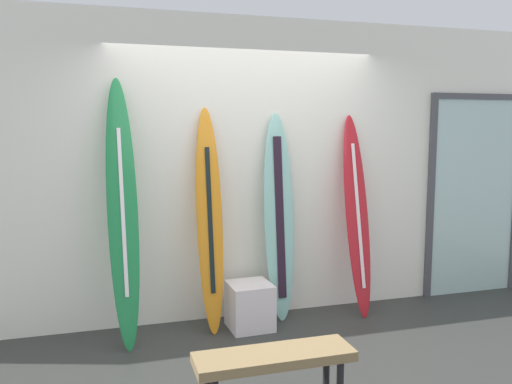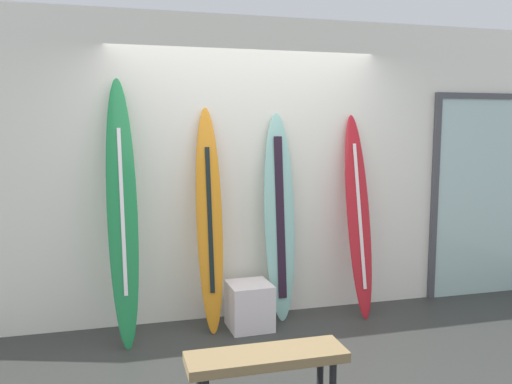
% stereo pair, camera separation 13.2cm
% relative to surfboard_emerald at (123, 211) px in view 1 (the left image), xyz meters
% --- Properties ---
extents(ground, '(8.00, 8.00, 0.04)m').
position_rel_surfboard_emerald_xyz_m(ground, '(1.14, -0.89, -1.13)').
color(ground, '#30312F').
extents(wall_back, '(7.20, 0.20, 2.80)m').
position_rel_surfboard_emerald_xyz_m(wall_back, '(1.14, 0.41, 0.29)').
color(wall_back, white).
rests_on(wall_back, ground).
extents(surfboard_emerald, '(0.28, 0.55, 2.21)m').
position_rel_surfboard_emerald_xyz_m(surfboard_emerald, '(0.00, 0.00, 0.00)').
color(surfboard_emerald, '#1E8142').
rests_on(surfboard_emerald, ground).
extents(surfboard_sunset, '(0.24, 0.43, 1.97)m').
position_rel_surfboard_emerald_xyz_m(surfboard_sunset, '(0.74, 0.08, -0.12)').
color(surfboard_sunset, orange).
rests_on(surfboard_sunset, ground).
extents(surfboard_seafoam, '(0.30, 0.28, 1.93)m').
position_rel_surfboard_emerald_xyz_m(surfboard_seafoam, '(1.41, 0.15, -0.14)').
color(surfboard_seafoam, '#8BC6B8').
rests_on(surfboard_seafoam, ground).
extents(surfboard_crimson, '(0.25, 0.46, 1.92)m').
position_rel_surfboard_emerald_xyz_m(surfboard_crimson, '(2.17, 0.07, -0.15)').
color(surfboard_crimson, red).
rests_on(surfboard_crimson, ground).
extents(display_block_left, '(0.39, 0.39, 0.41)m').
position_rel_surfboard_emerald_xyz_m(display_block_left, '(1.08, -0.03, -0.90)').
color(display_block_left, silver).
rests_on(display_block_left, ground).
extents(glass_door, '(1.14, 0.06, 2.15)m').
position_rel_surfboard_emerald_xyz_m(glass_door, '(3.68, 0.29, -0.00)').
color(glass_door, silver).
rests_on(glass_door, ground).
extents(bench, '(0.97, 0.29, 0.45)m').
position_rel_surfboard_emerald_xyz_m(bench, '(0.80, -1.54, -0.72)').
color(bench, olive).
rests_on(bench, ground).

